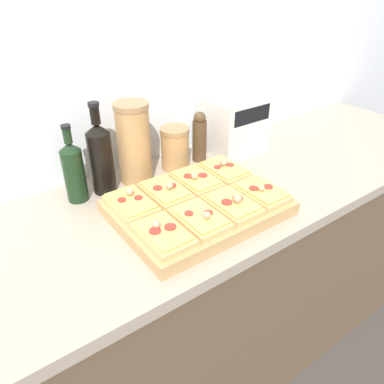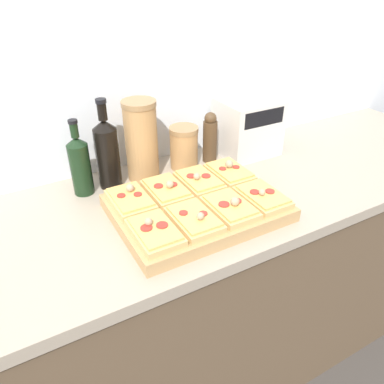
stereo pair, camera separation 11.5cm
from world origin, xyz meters
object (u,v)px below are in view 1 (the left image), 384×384
pepper_mill (199,137)px  toaster_oven (234,124)px  cutting_board (198,207)px  grain_jar_short (175,148)px  wine_bottle (101,157)px  olive_oil_bottle (74,171)px  grain_jar_tall (134,143)px

pepper_mill → toaster_oven: 0.17m
cutting_board → grain_jar_short: bearing=69.1°
wine_bottle → toaster_oven: 0.57m
olive_oil_bottle → wine_bottle: wine_bottle is taller
grain_jar_tall → grain_jar_short: bearing=0.0°
wine_bottle → grain_jar_short: bearing=-0.0°
olive_oil_bottle → grain_jar_short: (0.38, 0.00, -0.03)m
grain_jar_tall → toaster_oven: bearing=-0.6°
olive_oil_bottle → pepper_mill: bearing=0.0°
olive_oil_bottle → toaster_oven: 0.67m
olive_oil_bottle → toaster_oven: olive_oil_bottle is taller
olive_oil_bottle → pepper_mill: (0.50, 0.00, -0.01)m
cutting_board → olive_oil_bottle: bearing=132.7°
olive_oil_bottle → grain_jar_tall: bearing=0.0°
olive_oil_bottle → pepper_mill: size_ratio=1.31×
grain_jar_short → olive_oil_bottle: bearing=180.0°
wine_bottle → grain_jar_tall: bearing=-0.0°
cutting_board → pepper_mill: size_ratio=2.54×
grain_jar_short → pepper_mill: 0.11m
olive_oil_bottle → grain_jar_short: 0.38m
grain_jar_tall → wine_bottle: bearing=180.0°
grain_jar_short → pepper_mill: pepper_mill is taller
grain_jar_tall → pepper_mill: grain_jar_tall is taller
olive_oil_bottle → wine_bottle: 0.10m
cutting_board → wine_bottle: wine_bottle is taller
grain_jar_short → cutting_board: bearing=-110.9°
cutting_board → olive_oil_bottle: olive_oil_bottle is taller
olive_oil_bottle → toaster_oven: (0.67, -0.00, 0.00)m
olive_oil_bottle → grain_jar_short: bearing=0.0°
pepper_mill → grain_jar_short: bearing=180.0°
cutting_board → grain_jar_tall: bearing=100.3°
pepper_mill → wine_bottle: bearing=180.0°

